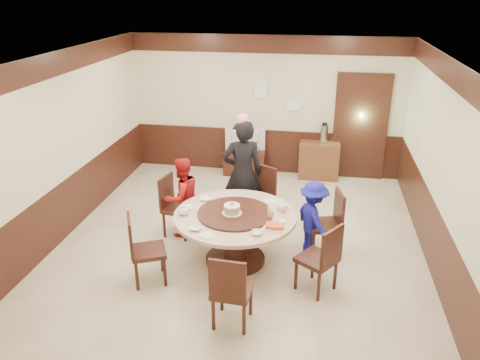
% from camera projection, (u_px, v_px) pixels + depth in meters
% --- Properties ---
extents(room, '(6.00, 6.04, 2.84)m').
position_uv_depth(room, '(242.00, 176.00, 6.91)').
color(room, beige).
rests_on(room, ground).
extents(banquet_table, '(1.71, 1.71, 0.78)m').
position_uv_depth(banquet_table, '(235.00, 228.00, 6.56)').
color(banquet_table, black).
rests_on(banquet_table, ground).
extents(chair_0, '(0.54, 0.54, 0.97)m').
position_uv_depth(chair_0, '(325.00, 234.00, 6.87)').
color(chair_0, black).
rests_on(chair_0, ground).
extents(chair_1, '(0.59, 0.60, 0.97)m').
position_uv_depth(chair_1, '(259.00, 207.00, 7.70)').
color(chair_1, black).
rests_on(chair_1, ground).
extents(chair_2, '(0.52, 0.52, 0.97)m').
position_uv_depth(chair_2, '(178.00, 216.00, 7.38)').
color(chair_2, black).
rests_on(chair_2, ground).
extents(chair_3, '(0.59, 0.58, 0.97)m').
position_uv_depth(chair_3, '(147.00, 261.00, 6.20)').
color(chair_3, black).
rests_on(chair_3, ground).
extents(chair_4, '(0.47, 0.48, 0.97)m').
position_uv_depth(chair_4, '(232.00, 302.00, 5.41)').
color(chair_4, black).
rests_on(chair_4, ground).
extents(chair_5, '(0.62, 0.61, 0.97)m').
position_uv_depth(chair_5, '(318.00, 270.00, 6.01)').
color(chair_5, black).
rests_on(chair_5, ground).
extents(person_standing, '(0.75, 0.61, 1.78)m').
position_uv_depth(person_standing, '(242.00, 173.00, 7.49)').
color(person_standing, black).
rests_on(person_standing, ground).
extents(person_red, '(0.77, 0.79, 1.28)m').
position_uv_depth(person_red, '(182.00, 197.00, 7.26)').
color(person_red, '#AB1618').
rests_on(person_red, ground).
extents(person_blue, '(0.75, 0.86, 1.15)m').
position_uv_depth(person_blue, '(313.00, 219.00, 6.73)').
color(person_blue, '#161892').
rests_on(person_blue, ground).
extents(birthday_cake, '(0.27, 0.27, 0.19)m').
position_uv_depth(birthday_cake, '(232.00, 209.00, 6.41)').
color(birthday_cake, white).
rests_on(birthday_cake, banquet_table).
extents(teapot_left, '(0.17, 0.15, 0.13)m').
position_uv_depth(teapot_left, '(184.00, 211.00, 6.44)').
color(teapot_left, white).
rests_on(teapot_left, banquet_table).
extents(teapot_right, '(0.17, 0.15, 0.13)m').
position_uv_depth(teapot_right, '(282.00, 206.00, 6.58)').
color(teapot_right, white).
rests_on(teapot_right, banquet_table).
extents(bowl_0, '(0.16, 0.16, 0.04)m').
position_uv_depth(bowl_0, '(205.00, 199.00, 6.89)').
color(bowl_0, white).
rests_on(bowl_0, banquet_table).
extents(bowl_1, '(0.15, 0.15, 0.05)m').
position_uv_depth(bowl_1, '(257.00, 233.00, 5.94)').
color(bowl_1, white).
rests_on(bowl_1, banquet_table).
extents(bowl_2, '(0.16, 0.16, 0.04)m').
position_uv_depth(bowl_2, '(195.00, 228.00, 6.06)').
color(bowl_2, white).
rests_on(bowl_2, banquet_table).
extents(bowl_3, '(0.12, 0.12, 0.04)m').
position_uv_depth(bowl_3, '(282.00, 222.00, 6.24)').
color(bowl_3, white).
rests_on(bowl_3, banquet_table).
extents(bowl_4, '(0.14, 0.14, 0.03)m').
position_uv_depth(bowl_4, '(188.00, 207.00, 6.64)').
color(bowl_4, white).
rests_on(bowl_4, banquet_table).
extents(saucer_near, '(0.18, 0.18, 0.01)m').
position_uv_depth(saucer_near, '(206.00, 235.00, 5.92)').
color(saucer_near, white).
rests_on(saucer_near, banquet_table).
extents(saucer_far, '(0.18, 0.18, 0.01)m').
position_uv_depth(saucer_far, '(271.00, 201.00, 6.86)').
color(saucer_far, white).
rests_on(saucer_far, banquet_table).
extents(shrimp_platter, '(0.30, 0.20, 0.06)m').
position_uv_depth(shrimp_platter, '(275.00, 227.00, 6.08)').
color(shrimp_platter, white).
rests_on(shrimp_platter, banquet_table).
extents(bottle_0, '(0.06, 0.06, 0.16)m').
position_uv_depth(bottle_0, '(270.00, 213.00, 6.34)').
color(bottle_0, silver).
rests_on(bottle_0, banquet_table).
extents(bottle_1, '(0.06, 0.06, 0.16)m').
position_uv_depth(bottle_1, '(283.00, 211.00, 6.40)').
color(bottle_1, silver).
rests_on(bottle_1, banquet_table).
extents(tv_stand, '(0.85, 0.45, 0.50)m').
position_uv_depth(tv_stand, '(245.00, 162.00, 9.78)').
color(tv_stand, black).
rests_on(tv_stand, ground).
extents(television, '(0.83, 0.22, 0.47)m').
position_uv_depth(television, '(245.00, 140.00, 9.59)').
color(television, gray).
rests_on(television, tv_stand).
extents(side_cabinet, '(0.80, 0.40, 0.75)m').
position_uv_depth(side_cabinet, '(319.00, 160.00, 9.52)').
color(side_cabinet, brown).
rests_on(side_cabinet, ground).
extents(thermos, '(0.15, 0.15, 0.38)m').
position_uv_depth(thermos, '(324.00, 134.00, 9.29)').
color(thermos, silver).
rests_on(thermos, side_cabinet).
extents(notice_left, '(0.25, 0.00, 0.35)m').
position_uv_depth(notice_left, '(261.00, 89.00, 9.33)').
color(notice_left, white).
rests_on(notice_left, room).
extents(notice_right, '(0.30, 0.00, 0.22)m').
position_uv_depth(notice_right, '(293.00, 105.00, 9.35)').
color(notice_right, white).
rests_on(notice_right, room).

